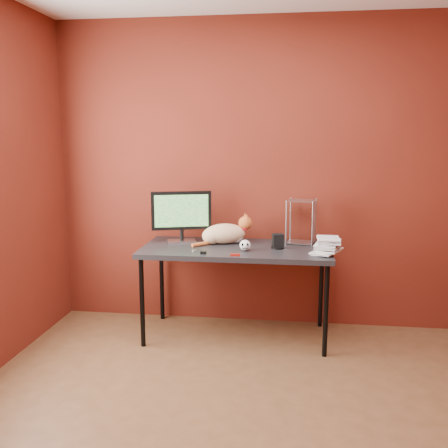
# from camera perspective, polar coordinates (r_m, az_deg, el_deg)

# --- Properties ---
(room) EXTENTS (3.52, 3.52, 2.61)m
(room) POSITION_cam_1_polar(r_m,az_deg,el_deg) (2.53, 1.54, 5.80)
(room) COLOR #55351D
(room) RESTS_ON ground
(desk) EXTENTS (1.50, 0.70, 0.75)m
(desk) POSITION_cam_1_polar(r_m,az_deg,el_deg) (4.01, 1.41, -3.36)
(desk) COLOR black
(desk) RESTS_ON ground
(monitor) EXTENTS (0.48, 0.22, 0.43)m
(monitor) POSITION_cam_1_polar(r_m,az_deg,el_deg) (4.14, -4.89, 1.13)
(monitor) COLOR #A4A3A8
(monitor) RESTS_ON desk
(cat) EXTENTS (0.47, 0.33, 0.25)m
(cat) POSITION_cam_1_polar(r_m,az_deg,el_deg) (4.11, 0.10, -1.07)
(cat) COLOR orange
(cat) RESTS_ON desk
(skull_mug) EXTENTS (0.09, 0.09, 0.08)m
(skull_mug) POSITION_cam_1_polar(r_m,az_deg,el_deg) (3.87, 2.43, -2.43)
(skull_mug) COLOR white
(skull_mug) RESTS_ON desk
(speaker) EXTENTS (0.10, 0.10, 0.12)m
(speaker) POSITION_cam_1_polar(r_m,az_deg,el_deg) (3.96, 6.17, -2.03)
(speaker) COLOR black
(speaker) RESTS_ON desk
(book_stack) EXTENTS (0.25, 0.27, 1.33)m
(book_stack) POSITION_cam_1_polar(r_m,az_deg,el_deg) (3.79, 10.87, 6.65)
(book_stack) COLOR beige
(book_stack) RESTS_ON desk
(wire_rack) EXTENTS (0.24, 0.21, 0.37)m
(wire_rack) POSITION_cam_1_polar(r_m,az_deg,el_deg) (4.15, 8.80, 0.29)
(wire_rack) COLOR #A4A3A8
(wire_rack) RESTS_ON desk
(pocket_knife) EXTENTS (0.08, 0.03, 0.01)m
(pocket_knife) POSITION_cam_1_polar(r_m,az_deg,el_deg) (3.71, 1.30, -3.55)
(pocket_knife) COLOR #9C150C
(pocket_knife) RESTS_ON desk
(black_gadget) EXTENTS (0.04, 0.03, 0.02)m
(black_gadget) POSITION_cam_1_polar(r_m,az_deg,el_deg) (3.77, -2.37, -3.29)
(black_gadget) COLOR black
(black_gadget) RESTS_ON desk
(washer) EXTENTS (0.04, 0.04, 0.00)m
(washer) POSITION_cam_1_polar(r_m,az_deg,el_deg) (3.89, -3.41, -3.01)
(washer) COLOR #A4A3A8
(washer) RESTS_ON desk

